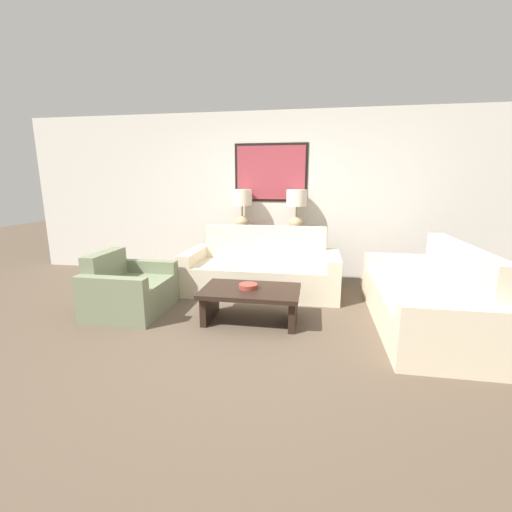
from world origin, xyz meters
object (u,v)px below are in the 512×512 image
at_px(coffee_table, 251,298).
at_px(couch_by_back_wall, 262,271).
at_px(table_lamp_left, 242,206).
at_px(table_lamp_right, 296,207).
at_px(couch_by_side, 426,300).
at_px(armchair_near_back_wall, 129,291).
at_px(decorative_bowl, 248,286).
at_px(console_table, 269,255).

bearing_deg(coffee_table, couch_by_back_wall, 92.15).
height_order(table_lamp_left, table_lamp_right, same).
height_order(couch_by_side, armchair_near_back_wall, couch_by_side).
distance_m(table_lamp_left, table_lamp_right, 0.87).
bearing_deg(decorative_bowl, couch_by_back_wall, 90.68).
distance_m(couch_by_side, coffee_table, 1.93).
height_order(couch_by_back_wall, coffee_table, couch_by_back_wall).
bearing_deg(armchair_near_back_wall, couch_by_side, 2.65).
bearing_deg(console_table, coffee_table, -88.67).
height_order(table_lamp_left, armchair_near_back_wall, table_lamp_left).
relative_size(table_lamp_left, decorative_bowl, 3.19).
relative_size(couch_by_side, armchair_near_back_wall, 2.26).
relative_size(decorative_bowl, armchair_near_back_wall, 0.22).
bearing_deg(coffee_table, table_lamp_right, 77.79).
bearing_deg(decorative_bowl, coffee_table, -18.37).
bearing_deg(armchair_near_back_wall, couch_by_back_wall, 35.64).
bearing_deg(couch_by_side, table_lamp_right, 133.55).
xyz_separation_m(couch_by_back_wall, couch_by_side, (1.96, -0.90, 0.00)).
distance_m(console_table, table_lamp_left, 0.90).
bearing_deg(table_lamp_right, couch_by_side, -46.45).
height_order(table_lamp_right, decorative_bowl, table_lamp_right).
bearing_deg(table_lamp_right, table_lamp_left, 180.00).
distance_m(table_lamp_left, couch_by_back_wall, 1.20).
bearing_deg(table_lamp_left, couch_by_side, -33.81).
relative_size(table_lamp_right, couch_by_side, 0.31).
relative_size(table_lamp_left, coffee_table, 0.62).
height_order(console_table, coffee_table, console_table).
bearing_deg(table_lamp_left, coffee_table, -75.28).
height_order(table_lamp_left, couch_by_side, table_lamp_left).
height_order(couch_by_side, coffee_table, couch_by_side).
distance_m(console_table, couch_by_back_wall, 0.70).
distance_m(couch_by_back_wall, couch_by_side, 2.15).
bearing_deg(table_lamp_right, armchair_near_back_wall, -137.43).
distance_m(coffee_table, decorative_bowl, 0.13).
xyz_separation_m(couch_by_back_wall, armchair_near_back_wall, (-1.48, -1.06, -0.03)).
relative_size(coffee_table, decorative_bowl, 5.16).
height_order(console_table, table_lamp_right, table_lamp_right).
relative_size(couch_by_side, decorative_bowl, 10.19).
distance_m(console_table, couch_by_side, 2.53).
height_order(table_lamp_right, armchair_near_back_wall, table_lamp_right).
relative_size(table_lamp_right, armchair_near_back_wall, 0.71).
bearing_deg(couch_by_side, couch_by_back_wall, 155.21).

